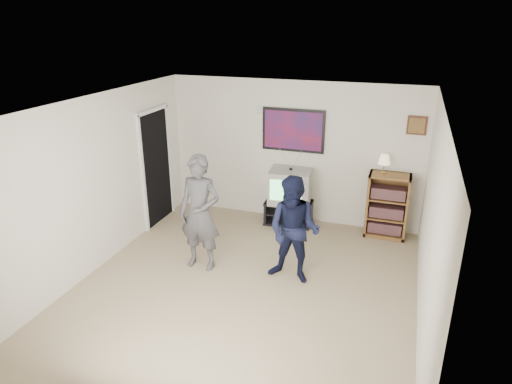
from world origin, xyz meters
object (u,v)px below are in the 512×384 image
Objects in this scene: crt_television at (290,186)px; bookshelf at (387,206)px; media_stand at (289,212)px; person_tall at (200,213)px; person_short at (294,230)px.

crt_television is 1.66m from bookshelf.
bookshelf is at bearing -1.77° from media_stand.
bookshelf reaches higher than media_stand.
crt_television is at bearing 66.54° from person_tall.
person_short is (0.52, -1.80, 0.05)m from crt_television.
bookshelf is (1.67, 0.05, 0.34)m from media_stand.
bookshelf is 3.17m from person_tall.
media_stand is at bearing 174.46° from crt_television.
person_tall is at bearing -142.53° from bookshelf.
person_short is (1.37, 0.07, -0.09)m from person_tall.
crt_television reaches higher than media_stand.
media_stand is 2.14m from person_tall.
bookshelf is at bearing 64.75° from person_short.
person_tall reaches higher than bookshelf.
media_stand is 0.78× the size of bookshelf.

